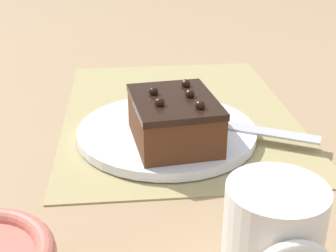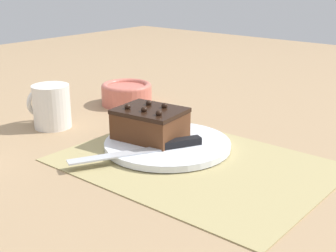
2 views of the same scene
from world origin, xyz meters
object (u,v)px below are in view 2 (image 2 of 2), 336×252
(small_bowl, at_px, (127,93))
(coffee_mug, at_px, (51,106))
(cake_plate, at_px, (168,144))
(serving_knife, at_px, (159,147))
(chocolate_cake, at_px, (150,123))

(small_bowl, bearing_deg, coffee_mug, 90.44)
(cake_plate, bearing_deg, coffee_mug, 11.74)
(small_bowl, height_order, coffee_mug, coffee_mug)
(coffee_mug, bearing_deg, serving_knife, -176.75)
(cake_plate, distance_m, serving_knife, 0.05)
(cake_plate, relative_size, coffee_mug, 2.57)
(cake_plate, distance_m, coffee_mug, 0.29)
(chocolate_cake, bearing_deg, coffee_mug, 12.38)
(cake_plate, height_order, coffee_mug, coffee_mug)
(cake_plate, relative_size, small_bowl, 1.90)
(cake_plate, distance_m, chocolate_cake, 0.05)
(chocolate_cake, xyz_separation_m, small_bowl, (0.24, -0.18, -0.02))
(serving_knife, bearing_deg, chocolate_cake, -6.35)
(chocolate_cake, relative_size, small_bowl, 1.08)
(chocolate_cake, distance_m, coffee_mug, 0.25)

